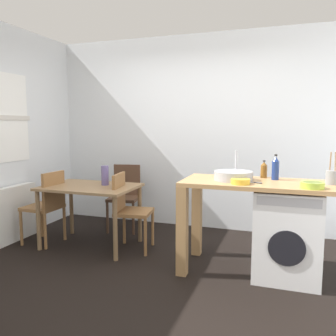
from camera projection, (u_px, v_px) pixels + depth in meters
ground_plane at (154, 273)px, 3.47m from camera, size 5.46×5.46×0.00m
wall_back at (198, 133)px, 4.95m from camera, size 4.60×0.10×2.70m
radiator at (11, 214)px, 4.36m from camera, size 0.10×0.80×0.70m
dining_table at (90, 194)px, 4.18m from camera, size 1.10×0.76×0.74m
chair_person_seat at (47, 203)px, 4.28m from camera, size 0.41×0.41×0.90m
chair_opposite at (128, 207)px, 4.08m from camera, size 0.45×0.45×0.90m
chair_spare_by_wall at (125, 193)px, 4.90m from camera, size 0.46×0.46×0.90m
kitchen_counter at (238, 196)px, 3.45m from camera, size 1.50×0.68×0.92m
washing_machine at (287, 234)px, 3.34m from camera, size 0.60×0.61×0.86m
sink_basin at (233, 176)px, 3.45m from camera, size 0.38×0.38×0.09m
tap at (236, 164)px, 3.60m from camera, size 0.02×0.02×0.28m
bottle_tall_green at (264, 170)px, 3.60m from camera, size 0.07×0.07×0.18m
bottle_squat_brown at (275, 168)px, 3.46m from camera, size 0.07×0.07×0.26m
mixing_bowl at (240, 181)px, 3.23m from camera, size 0.18×0.18×0.05m
utensil_crock at (332, 177)px, 3.20m from camera, size 0.11×0.11×0.30m
colander at (312, 185)px, 3.01m from camera, size 0.20×0.20×0.06m
vase at (105, 175)px, 4.20m from camera, size 0.09×0.09×0.24m
scissors at (254, 183)px, 3.29m from camera, size 0.15×0.06×0.01m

